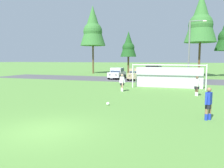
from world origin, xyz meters
TOP-DOWN VIEW (x-y plane):
  - ground_plane at (0.00, 15.00)m, footprint 400.00×400.00m
  - parking_lot_strip at (0.00, 25.17)m, footprint 52.00×8.40m
  - soccer_ball at (0.65, 5.85)m, footprint 0.22×0.22m
  - soccer_goal at (3.50, 16.45)m, footprint 7.46×2.10m
  - player_striker_near at (-0.37, 12.40)m, footprint 0.71×0.37m
  - player_midfield_center at (6.25, 11.93)m, footprint 0.59×0.57m
  - player_defender_far at (6.63, 4.14)m, footprint 0.41×0.69m
  - parked_car_slot_far_left at (-5.14, 25.42)m, footprint 2.10×4.23m
  - parked_car_slot_left at (-1.91, 24.45)m, footprint 2.21×4.29m
  - parked_car_slot_center_left at (0.69, 24.50)m, footprint 2.27×4.67m
  - parked_car_slot_center at (4.71, 26.02)m, footprint 2.19×4.28m
  - tree_left_edge at (-14.33, 36.74)m, footprint 5.38×5.38m
  - tree_mid_left at (-6.29, 36.16)m, footprint 3.22×3.22m
  - tree_center_back at (6.99, 33.82)m, footprint 5.32×5.32m
  - street_lamp at (5.60, 20.64)m, footprint 2.00×0.32m

SIDE VIEW (x-z plane):
  - ground_plane at x=0.00m, z-range 0.00..0.00m
  - parking_lot_strip at x=0.00m, z-range 0.00..0.01m
  - soccer_ball at x=0.65m, z-range 0.00..0.22m
  - player_striker_near at x=-0.37m, z-range 0.00..1.64m
  - player_midfield_center at x=6.25m, z-range 0.00..1.64m
  - player_defender_far at x=6.63m, z-range 0.00..1.64m
  - parked_car_slot_far_left at x=-5.14m, z-range 0.02..1.74m
  - parked_car_slot_left at x=-1.91m, z-range 0.02..1.74m
  - parked_car_slot_center at x=4.71m, z-range 0.02..1.74m
  - parked_car_slot_center_left at x=0.69m, z-range 0.03..2.19m
  - soccer_goal at x=3.50m, z-range 0.01..2.58m
  - street_lamp at x=5.60m, z-range 0.14..7.71m
  - tree_mid_left at x=-6.29m, z-range 1.60..10.18m
  - tree_center_back at x=6.99m, z-range 2.67..16.87m
  - tree_left_edge at x=-14.33m, z-range 2.70..17.05m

